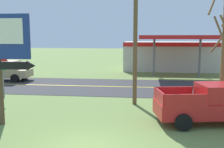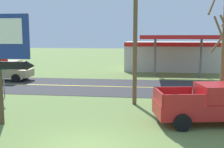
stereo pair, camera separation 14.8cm
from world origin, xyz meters
The scene contains 7 objects.
road_asphalt centered at (0.00, 13.00, 0.01)m, with size 140.00×8.00×0.02m, color #333335.
road_centre_line centered at (0.00, 13.00, 0.02)m, with size 126.00×0.20×0.01m, color gold.
stop_sign centered at (-7.66, 8.01, 2.03)m, with size 0.80×0.08×2.95m.
utility_pole centered at (1.54, 7.22, 4.57)m, with size 2.18×0.26×8.48m.
gas_station centered at (5.52, 25.57, 1.94)m, with size 12.00×11.50×4.40m.
pickup_red_parked_on_lawn centered at (5.38, 3.87, 0.96)m, with size 5.47×2.94×1.96m.
pickup_tan_on_road centered at (-11.41, 15.00, 0.96)m, with size 5.20×2.24×1.96m.
Camera 2 is at (2.29, -9.44, 4.23)m, focal length 43.15 mm.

